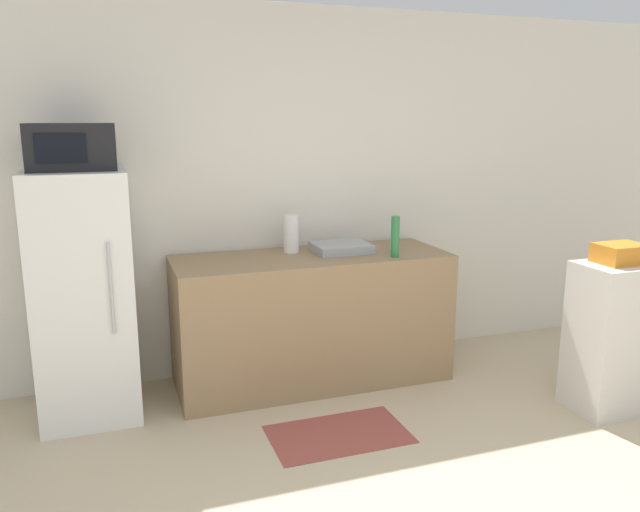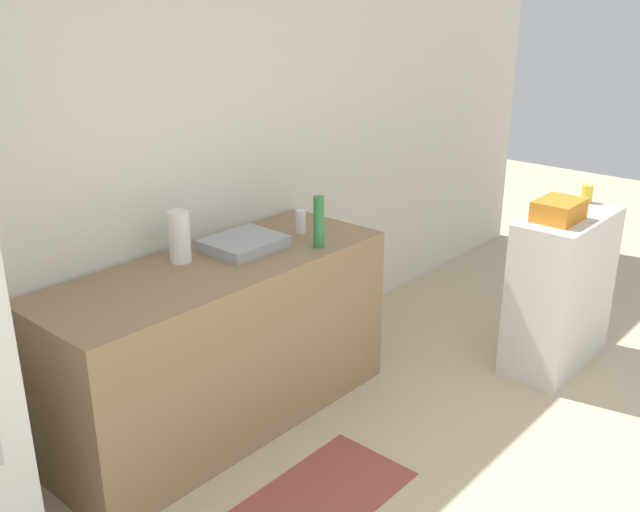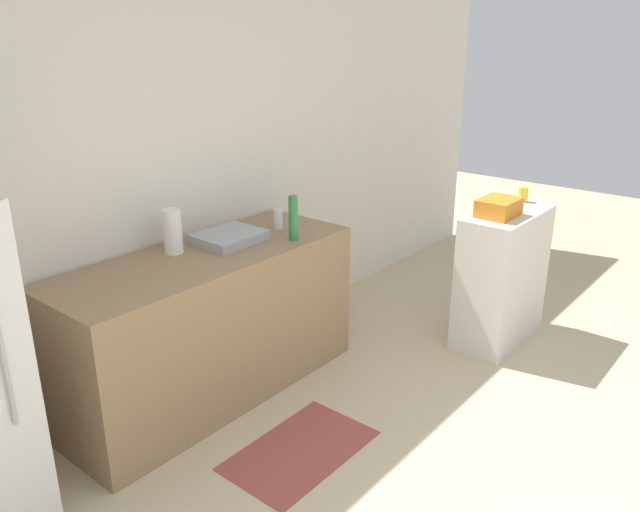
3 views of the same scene
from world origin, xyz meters
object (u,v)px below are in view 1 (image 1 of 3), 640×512
microwave (71,147)px  basket (621,254)px  bottle_tall (395,237)px  bottle_short (394,240)px  paper_towel_roll (291,234)px  refrigerator (84,296)px

microwave → basket: size_ratio=1.65×
bottle_tall → bottle_short: bottle_tall is taller
basket → paper_towel_roll: size_ratio=1.12×
bottle_tall → bottle_short: 0.27m
paper_towel_roll → basket: bearing=-34.2°
microwave → bottle_short: (2.11, 0.03, -0.69)m
bottle_tall → paper_towel_roll: size_ratio=1.06×
bottle_short → paper_towel_roll: paper_towel_roll is taller
microwave → basket: bearing=-18.1°
refrigerator → bottle_tall: (2.00, -0.21, 0.28)m
microwave → basket: 3.36m
bottle_tall → basket: 1.40m
basket → bottle_short: bearing=134.4°
microwave → bottle_short: size_ratio=3.76×
bottle_tall → paper_towel_roll: (-0.62, 0.38, -0.01)m
bottle_short → basket: 1.47m
refrigerator → basket: (3.13, -1.02, 0.25)m
refrigerator → bottle_tall: 2.03m
microwave → bottle_short: microwave is taller
microwave → bottle_tall: (2.00, -0.21, -0.62)m
bottle_tall → basket: size_ratio=0.94×
paper_towel_roll → refrigerator: bearing=-173.0°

